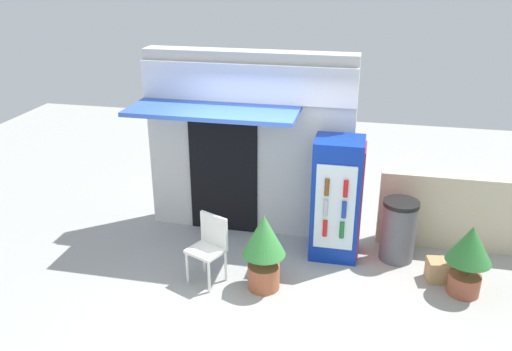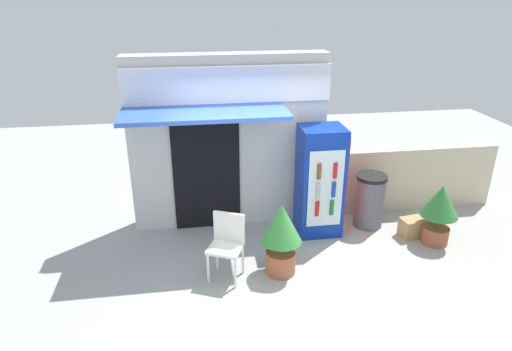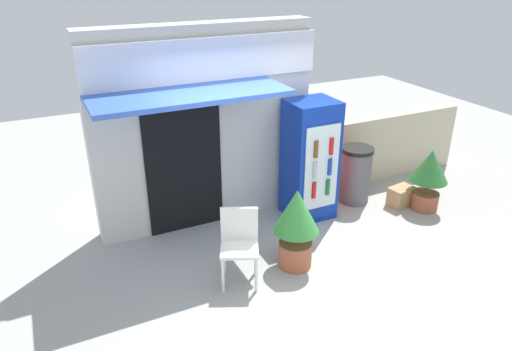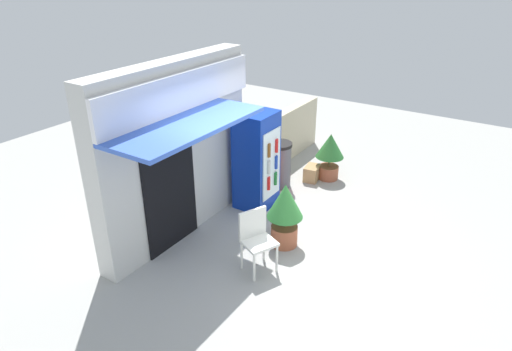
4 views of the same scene
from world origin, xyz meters
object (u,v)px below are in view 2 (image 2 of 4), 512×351
Objects in this scene: cardboard_box at (413,227)px; trash_bin at (370,200)px; plastic_chair at (227,241)px; drink_cooler at (320,181)px; potted_plant_near_shop at (281,233)px; potted_plant_curbside at (440,209)px.

trash_bin is at bearing 142.07° from cardboard_box.
plastic_chair reaches higher than trash_bin.
drink_cooler is 1.67m from cardboard_box.
potted_plant_near_shop reaches higher than cardboard_box.
plastic_chair is 0.95× the size of potted_plant_curbside.
drink_cooler is 0.98m from trash_bin.
drink_cooler is 1.88m from plastic_chair.
potted_plant_curbside is at bearing -40.19° from trash_bin.
potted_plant_curbside is at bearing 9.24° from potted_plant_near_shop.
cardboard_box is (1.45, -0.39, -0.73)m from drink_cooler.
potted_plant_curbside is (2.53, 0.41, -0.03)m from potted_plant_near_shop.
trash_bin is at bearing 32.92° from potted_plant_near_shop.
potted_plant_curbside reaches higher than trash_bin.
cardboard_box is (0.57, -0.45, -0.30)m from trash_bin.
trash_bin is at bearing 139.81° from potted_plant_curbside.
cardboard_box is (3.01, 0.61, -0.39)m from plastic_chair.
drink_cooler is 1.92× the size of plastic_chair.
plastic_chair is 2.66m from trash_bin.
drink_cooler is 1.67× the size of potted_plant_near_shop.
drink_cooler reaches higher than cardboard_box.
potted_plant_near_shop is 2.56m from potted_plant_curbside.
trash_bin is 2.34× the size of cardboard_box.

